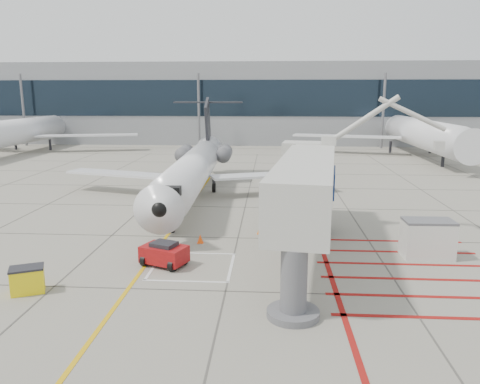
# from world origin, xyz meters

# --- Properties ---
(ground_plane) EXTENTS (260.00, 260.00, 0.00)m
(ground_plane) POSITION_xyz_m (0.00, 0.00, 0.00)
(ground_plane) COLOR gray
(ground_plane) RESTS_ON ground
(regional_jet) EXTENTS (25.54, 31.80, 8.16)m
(regional_jet) POSITION_xyz_m (-4.49, 12.22, 4.08)
(regional_jet) COLOR white
(regional_jet) RESTS_ON ground_plane
(jet_bridge) EXTENTS (11.10, 19.38, 7.35)m
(jet_bridge) POSITION_xyz_m (3.79, -0.04, 3.68)
(jet_bridge) COLOR beige
(jet_bridge) RESTS_ON ground_plane
(pushback_tug) EXTENTS (2.64, 2.17, 1.33)m
(pushback_tug) POSITION_xyz_m (-3.50, -0.93, 0.66)
(pushback_tug) COLOR #9C0F11
(pushback_tug) RESTS_ON ground_plane
(spill_bin) EXTENTS (1.66, 1.43, 1.21)m
(spill_bin) POSITION_xyz_m (-8.88, -4.69, 0.61)
(spill_bin) COLOR yellow
(spill_bin) RESTS_ON ground_plane
(baggage_cart) EXTENTS (2.12, 1.74, 1.15)m
(baggage_cart) POSITION_xyz_m (4.02, 6.39, 0.58)
(baggage_cart) COLOR #504F54
(baggage_cart) RESTS_ON ground_plane
(ground_power_unit) EXTENTS (2.67, 1.59, 2.09)m
(ground_power_unit) POSITION_xyz_m (10.56, 1.27, 1.04)
(ground_power_unit) COLOR silver
(ground_power_unit) RESTS_ON ground_plane
(cone_nose) EXTENTS (0.38, 0.38, 0.53)m
(cone_nose) POSITION_xyz_m (-2.18, 2.87, 0.27)
(cone_nose) COLOR #FF4F0D
(cone_nose) RESTS_ON ground_plane
(cone_side) EXTENTS (0.35, 0.35, 0.49)m
(cone_side) POSITION_xyz_m (1.34, 4.97, 0.25)
(cone_side) COLOR orange
(cone_side) RESTS_ON ground_plane
(terminal_building) EXTENTS (180.00, 28.00, 14.00)m
(terminal_building) POSITION_xyz_m (10.00, 70.00, 7.00)
(terminal_building) COLOR gray
(terminal_building) RESTS_ON ground_plane
(terminal_glass_band) EXTENTS (180.00, 0.10, 6.00)m
(terminal_glass_band) POSITION_xyz_m (10.00, 55.95, 8.00)
(terminal_glass_band) COLOR black
(terminal_glass_band) RESTS_ON ground_plane
(bg_aircraft_b) EXTENTS (33.87, 37.64, 11.29)m
(bg_aircraft_b) POSITION_xyz_m (-35.68, 46.00, 5.65)
(bg_aircraft_b) COLOR silver
(bg_aircraft_b) RESTS_ON ground_plane
(bg_aircraft_c) EXTENTS (35.22, 39.14, 11.74)m
(bg_aircraft_c) POSITION_xyz_m (22.92, 46.00, 5.87)
(bg_aircraft_c) COLOR silver
(bg_aircraft_c) RESTS_ON ground_plane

